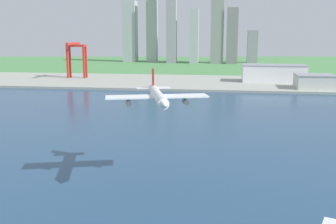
{
  "coord_description": "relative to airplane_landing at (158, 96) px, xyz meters",
  "views": [
    {
      "loc": [
        23.56,
        40.28,
        54.85
      ],
      "look_at": [
        -3.79,
        224.46,
        18.37
      ],
      "focal_mm": 42.46,
      "sensor_mm": 36.0,
      "label": 1
    }
  ],
  "objects": [
    {
      "name": "port_crane_red",
      "position": [
        -156.63,
        323.02,
        -0.13
      ],
      "size": [
        23.12,
        38.19,
        42.99
      ],
      "color": "#B72D23",
      "rests_on": "industrial_pier"
    },
    {
      "name": "warehouse_annex",
      "position": [
        110.27,
        267.66,
        -23.67
      ],
      "size": [
        36.54,
        32.63,
        13.63
      ],
      "color": "silver",
      "rests_on": "industrial_pier"
    },
    {
      "name": "water_bay",
      "position": [
        0.93,
        60.37,
        -32.93
      ],
      "size": [
        840.0,
        360.0,
        0.15
      ],
      "primitive_type": "cube",
      "color": "navy",
      "rests_on": "ground"
    },
    {
      "name": "distant_skyline",
      "position": [
        -64.25,
        645.44,
        27.52
      ],
      "size": [
        267.66,
        56.45,
        152.0
      ],
      "color": "#A5A9B1",
      "rests_on": "ground"
    },
    {
      "name": "warehouse_main",
      "position": [
        76.25,
        318.78,
        -20.92
      ],
      "size": [
        70.05,
        31.54,
        19.12
      ],
      "color": "white",
      "rests_on": "industrial_pier"
    },
    {
      "name": "ground_plane",
      "position": [
        0.93,
        120.37,
        -33.0
      ],
      "size": [
        2400.0,
        2400.0,
        0.0
      ],
      "primitive_type": "plane",
      "color": "#4E8B4D"
    },
    {
      "name": "industrial_pier",
      "position": [
        0.93,
        310.37,
        -31.75
      ],
      "size": [
        840.0,
        140.0,
        2.5
      ],
      "primitive_type": "cube",
      "color": "#9DA094",
      "rests_on": "ground"
    },
    {
      "name": "airplane_landing",
      "position": [
        0.0,
        0.0,
        0.0
      ],
      "size": [
        37.99,
        40.21,
        12.0
      ],
      "color": "white"
    }
  ]
}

